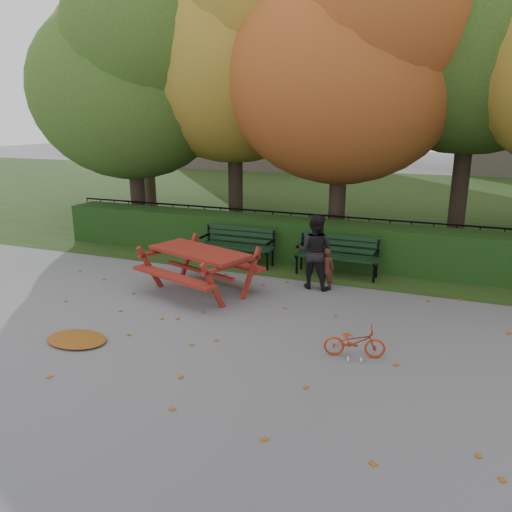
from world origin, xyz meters
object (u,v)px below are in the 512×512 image
(tree_b, at_px, (242,40))
(child, at_px, (326,269))
(tree_c, at_px, (355,55))
(tree_f, at_px, (147,48))
(tree_d, at_px, (498,2))
(bicycle, at_px, (355,342))
(adult, at_px, (315,252))
(picnic_table, at_px, (199,260))
(bench_right, at_px, (338,252))
(bench_left, at_px, (238,242))
(tree_a, at_px, (135,74))

(tree_b, distance_m, child, 7.34)
(tree_c, relative_size, tree_f, 0.87)
(tree_d, xyz_separation_m, tree_f, (-11.01, 2.01, -0.29))
(tree_c, relative_size, bicycle, 8.97)
(tree_b, distance_m, adult, 6.99)
(tree_c, xyz_separation_m, picnic_table, (-2.03, -4.42, -4.14))
(bench_right, bearing_deg, picnic_table, -136.81)
(bench_left, bearing_deg, tree_d, 34.26)
(tree_b, xyz_separation_m, tree_f, (-4.69, 2.49, 0.29))
(tree_d, height_order, bench_left, tree_d)
(tree_d, height_order, adult, tree_d)
(tree_b, relative_size, bench_left, 4.88)
(tree_b, bearing_deg, picnic_table, -76.52)
(tree_c, bearing_deg, tree_d, 22.61)
(tree_a, height_order, picnic_table, tree_a)
(tree_a, bearing_deg, adult, -25.63)
(tree_d, bearing_deg, tree_f, 169.67)
(adult, bearing_deg, tree_b, -46.34)
(bench_left, xyz_separation_m, bicycle, (3.50, -3.78, -0.29))
(tree_a, xyz_separation_m, tree_c, (6.02, 0.38, 0.30))
(tree_c, bearing_deg, bench_right, -83.30)
(tree_b, bearing_deg, adult, -51.00)
(bench_right, distance_m, bicycle, 3.94)
(tree_f, bearing_deg, bench_right, -33.92)
(bench_left, height_order, picnic_table, picnic_table)
(bench_right, xyz_separation_m, bicycle, (1.10, -3.78, -0.29))
(tree_c, bearing_deg, bicycle, -77.25)
(tree_d, distance_m, bench_right, 7.07)
(tree_d, distance_m, bench_left, 8.31)
(adult, bearing_deg, child, -179.19)
(tree_b, height_order, bench_left, tree_b)
(tree_b, xyz_separation_m, picnic_table, (1.25, -5.20, -4.71))
(tree_a, height_order, tree_b, tree_b)
(bench_right, xyz_separation_m, child, (0.00, -1.04, -0.08))
(bench_left, distance_m, adult, 2.39)
(tree_a, bearing_deg, picnic_table, -45.29)
(tree_f, distance_m, bench_left, 9.56)
(bench_right, bearing_deg, tree_f, 146.08)
(bench_right, bearing_deg, tree_a, 163.39)
(bench_right, bearing_deg, child, -89.77)
(tree_c, xyz_separation_m, tree_d, (3.04, 1.27, 1.16))
(bicycle, bearing_deg, tree_b, 20.93)
(bench_left, bearing_deg, child, -23.32)
(child, bearing_deg, bench_left, -21.12)
(adult, bearing_deg, bicycle, 120.79)
(tree_a, distance_m, tree_b, 3.11)
(tree_c, xyz_separation_m, adult, (0.01, -3.28, -4.06))
(tree_b, height_order, tree_d, tree_d)
(picnic_table, xyz_separation_m, adult, (2.04, 1.14, 0.08))
(tree_d, height_order, bench_right, tree_d)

